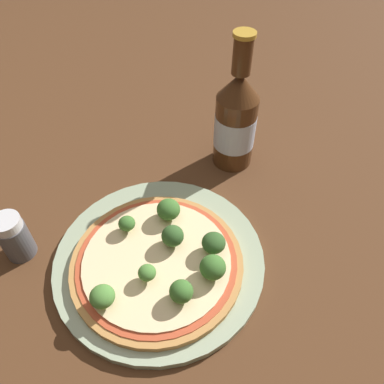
# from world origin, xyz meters

# --- Properties ---
(ground_plane) EXTENTS (3.00, 3.00, 0.00)m
(ground_plane) POSITION_xyz_m (0.00, 0.00, 0.00)
(ground_plane) COLOR #4C2D19
(plate) EXTENTS (0.29, 0.29, 0.01)m
(plate) POSITION_xyz_m (0.01, 0.00, 0.01)
(plate) COLOR #93A384
(plate) RESTS_ON ground_plane
(pizza) EXTENTS (0.23, 0.23, 0.01)m
(pizza) POSITION_xyz_m (0.01, -0.01, 0.02)
(pizza) COLOR #B77F42
(pizza) RESTS_ON plate
(broccoli_floret_0) EXTENTS (0.02, 0.02, 0.02)m
(broccoli_floret_0) POSITION_xyz_m (0.01, -0.04, 0.04)
(broccoli_floret_0) COLOR #89A866
(broccoli_floret_0) RESTS_ON pizza
(broccoli_floret_1) EXTENTS (0.03, 0.03, 0.03)m
(broccoli_floret_1) POSITION_xyz_m (0.02, 0.06, 0.04)
(broccoli_floret_1) COLOR #89A866
(broccoli_floret_1) RESTS_ON pizza
(broccoli_floret_2) EXTENTS (0.02, 0.02, 0.02)m
(broccoli_floret_2) POSITION_xyz_m (-0.04, 0.03, 0.04)
(broccoli_floret_2) COLOR #89A866
(broccoli_floret_2) RESTS_ON pizza
(broccoli_floret_3) EXTENTS (0.03, 0.03, 0.03)m
(broccoli_floret_3) POSITION_xyz_m (0.05, -0.06, 0.04)
(broccoli_floret_3) COLOR #89A866
(broccoli_floret_3) RESTS_ON pizza
(broccoli_floret_4) EXTENTS (0.03, 0.03, 0.03)m
(broccoli_floret_4) POSITION_xyz_m (-0.04, -0.08, 0.04)
(broccoli_floret_4) COLOR #89A866
(broccoli_floret_4) RESTS_ON pizza
(broccoli_floret_5) EXTENTS (0.03, 0.03, 0.03)m
(broccoli_floret_5) POSITION_xyz_m (0.09, -0.03, 0.04)
(broccoli_floret_5) COLOR #89A866
(broccoli_floret_5) RESTS_ON pizza
(broccoli_floret_6) EXTENTS (0.03, 0.03, 0.03)m
(broccoli_floret_6) POSITION_xyz_m (0.03, 0.01, 0.04)
(broccoli_floret_6) COLOR #89A866
(broccoli_floret_6) RESTS_ON pizza
(broccoli_floret_7) EXTENTS (0.03, 0.03, 0.03)m
(broccoli_floret_7) POSITION_xyz_m (0.09, 0.01, 0.04)
(broccoli_floret_7) COLOR #89A866
(broccoli_floret_7) RESTS_ON pizza
(beer_bottle) EXTENTS (0.07, 0.07, 0.23)m
(beer_bottle) POSITION_xyz_m (0.10, 0.23, 0.09)
(beer_bottle) COLOR #472814
(beer_bottle) RESTS_ON ground_plane
(pepper_shaker) EXTENTS (0.04, 0.04, 0.07)m
(pepper_shaker) POSITION_xyz_m (-0.19, -0.01, 0.04)
(pepper_shaker) COLOR #4C4C51
(pepper_shaker) RESTS_ON ground_plane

